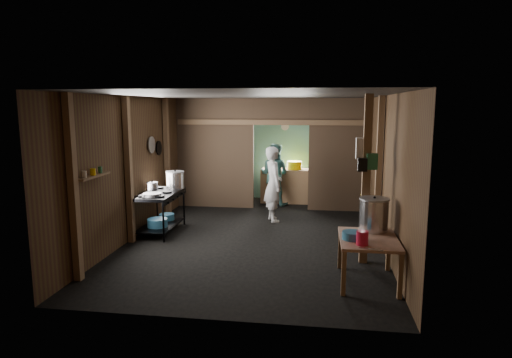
# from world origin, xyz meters

# --- Properties ---
(floor) EXTENTS (4.50, 7.00, 0.00)m
(floor) POSITION_xyz_m (0.00, 0.00, 0.00)
(floor) COLOR black
(floor) RESTS_ON ground
(ceiling) EXTENTS (4.50, 7.00, 0.00)m
(ceiling) POSITION_xyz_m (0.00, 0.00, 2.60)
(ceiling) COLOR #494643
(ceiling) RESTS_ON ground
(wall_back) EXTENTS (4.50, 0.00, 2.60)m
(wall_back) POSITION_xyz_m (0.00, 3.50, 1.30)
(wall_back) COLOR #45341A
(wall_back) RESTS_ON ground
(wall_front) EXTENTS (4.50, 0.00, 2.60)m
(wall_front) POSITION_xyz_m (0.00, -3.50, 1.30)
(wall_front) COLOR #45341A
(wall_front) RESTS_ON ground
(wall_left) EXTENTS (0.00, 7.00, 2.60)m
(wall_left) POSITION_xyz_m (-2.25, 0.00, 1.30)
(wall_left) COLOR #45341A
(wall_left) RESTS_ON ground
(wall_right) EXTENTS (0.00, 7.00, 2.60)m
(wall_right) POSITION_xyz_m (2.25, 0.00, 1.30)
(wall_right) COLOR #45341A
(wall_right) RESTS_ON ground
(partition_left) EXTENTS (1.85, 0.10, 2.60)m
(partition_left) POSITION_xyz_m (-1.32, 2.20, 1.30)
(partition_left) COLOR #4C3726
(partition_left) RESTS_ON floor
(partition_right) EXTENTS (1.35, 0.10, 2.60)m
(partition_right) POSITION_xyz_m (1.57, 2.20, 1.30)
(partition_right) COLOR #4C3726
(partition_right) RESTS_ON floor
(partition_header) EXTENTS (1.30, 0.10, 0.60)m
(partition_header) POSITION_xyz_m (0.25, 2.20, 2.30)
(partition_header) COLOR #4C3726
(partition_header) RESTS_ON wall_back
(turquoise_panel) EXTENTS (4.40, 0.06, 2.50)m
(turquoise_panel) POSITION_xyz_m (0.00, 3.44, 1.25)
(turquoise_panel) COLOR #5BA395
(turquoise_panel) RESTS_ON wall_back
(back_counter) EXTENTS (1.20, 0.50, 0.85)m
(back_counter) POSITION_xyz_m (0.30, 2.95, 0.42)
(back_counter) COLOR brown
(back_counter) RESTS_ON floor
(wall_clock) EXTENTS (0.20, 0.03, 0.20)m
(wall_clock) POSITION_xyz_m (0.25, 3.40, 1.90)
(wall_clock) COLOR silver
(wall_clock) RESTS_ON wall_back
(post_left_a) EXTENTS (0.10, 0.12, 2.60)m
(post_left_a) POSITION_xyz_m (-2.18, -2.60, 1.30)
(post_left_a) COLOR brown
(post_left_a) RESTS_ON floor
(post_left_b) EXTENTS (0.10, 0.12, 2.60)m
(post_left_b) POSITION_xyz_m (-2.18, -0.80, 1.30)
(post_left_b) COLOR brown
(post_left_b) RESTS_ON floor
(post_left_c) EXTENTS (0.10, 0.12, 2.60)m
(post_left_c) POSITION_xyz_m (-2.18, 1.20, 1.30)
(post_left_c) COLOR brown
(post_left_c) RESTS_ON floor
(post_right) EXTENTS (0.10, 0.12, 2.60)m
(post_right) POSITION_xyz_m (2.18, -0.20, 1.30)
(post_right) COLOR brown
(post_right) RESTS_ON floor
(post_free) EXTENTS (0.12, 0.12, 2.60)m
(post_free) POSITION_xyz_m (1.85, -1.30, 1.30)
(post_free) COLOR brown
(post_free) RESTS_ON floor
(cross_beam) EXTENTS (4.40, 0.12, 0.12)m
(cross_beam) POSITION_xyz_m (0.00, 2.15, 2.05)
(cross_beam) COLOR brown
(cross_beam) RESTS_ON wall_left
(pan_lid_big) EXTENTS (0.03, 0.34, 0.34)m
(pan_lid_big) POSITION_xyz_m (-2.21, 0.40, 1.65)
(pan_lid_big) COLOR gray
(pan_lid_big) RESTS_ON wall_left
(pan_lid_small) EXTENTS (0.03, 0.30, 0.30)m
(pan_lid_small) POSITION_xyz_m (-2.21, 0.80, 1.55)
(pan_lid_small) COLOR black
(pan_lid_small) RESTS_ON wall_left
(wall_shelf) EXTENTS (0.14, 0.80, 0.03)m
(wall_shelf) POSITION_xyz_m (-2.15, -2.10, 1.40)
(wall_shelf) COLOR brown
(wall_shelf) RESTS_ON wall_left
(jar_white) EXTENTS (0.07, 0.07, 0.10)m
(jar_white) POSITION_xyz_m (-2.15, -2.35, 1.47)
(jar_white) COLOR silver
(jar_white) RESTS_ON wall_shelf
(jar_yellow) EXTENTS (0.08, 0.08, 0.10)m
(jar_yellow) POSITION_xyz_m (-2.15, -2.10, 1.47)
(jar_yellow) COLOR #F1C100
(jar_yellow) RESTS_ON wall_shelf
(jar_green) EXTENTS (0.06, 0.06, 0.10)m
(jar_green) POSITION_xyz_m (-2.15, -1.88, 1.47)
(jar_green) COLOR #276C44
(jar_green) RESTS_ON wall_shelf
(bag_white) EXTENTS (0.22, 0.15, 0.32)m
(bag_white) POSITION_xyz_m (1.80, -1.22, 1.78)
(bag_white) COLOR silver
(bag_white) RESTS_ON post_free
(bag_green) EXTENTS (0.16, 0.12, 0.24)m
(bag_green) POSITION_xyz_m (1.92, -1.36, 1.60)
(bag_green) COLOR #276C44
(bag_green) RESTS_ON post_free
(bag_black) EXTENTS (0.14, 0.10, 0.20)m
(bag_black) POSITION_xyz_m (1.78, -1.38, 1.55)
(bag_black) COLOR black
(bag_black) RESTS_ON post_free
(gas_range) EXTENTS (0.69, 1.34, 0.79)m
(gas_range) POSITION_xyz_m (-1.88, -0.15, 0.39)
(gas_range) COLOR black
(gas_range) RESTS_ON floor
(prep_table) EXTENTS (0.78, 1.07, 0.63)m
(prep_table) POSITION_xyz_m (1.83, -2.11, 0.32)
(prep_table) COLOR tan
(prep_table) RESTS_ON floor
(stove_pot_large) EXTENTS (0.44, 0.44, 0.36)m
(stove_pot_large) POSITION_xyz_m (-1.71, 0.32, 0.95)
(stove_pot_large) COLOR silver
(stove_pot_large) RESTS_ON gas_range
(stove_pot_med) EXTENTS (0.26, 0.26, 0.20)m
(stove_pot_med) POSITION_xyz_m (-2.05, -0.06, 0.87)
(stove_pot_med) COLOR silver
(stove_pot_med) RESTS_ON gas_range
(frying_pan) EXTENTS (0.49, 0.63, 0.08)m
(frying_pan) POSITION_xyz_m (-1.88, -0.51, 0.82)
(frying_pan) COLOR gray
(frying_pan) RESTS_ON gas_range
(blue_tub_front) EXTENTS (0.38, 0.38, 0.16)m
(blue_tub_front) POSITION_xyz_m (-1.88, -0.30, 0.23)
(blue_tub_front) COLOR teal
(blue_tub_front) RESTS_ON gas_range
(blue_tub_back) EXTENTS (0.30, 0.30, 0.12)m
(blue_tub_back) POSITION_xyz_m (-1.88, 0.22, 0.21)
(blue_tub_back) COLOR teal
(blue_tub_back) RESTS_ON gas_range
(stock_pot) EXTENTS (0.45, 0.45, 0.50)m
(stock_pot) POSITION_xyz_m (1.93, -1.73, 0.86)
(stock_pot) COLOR silver
(stock_pot) RESTS_ON prep_table
(wash_basin) EXTENTS (0.31, 0.31, 0.11)m
(wash_basin) POSITION_xyz_m (1.61, -2.21, 0.69)
(wash_basin) COLOR teal
(wash_basin) RESTS_ON prep_table
(pink_bucket) EXTENTS (0.20, 0.20, 0.19)m
(pink_bucket) POSITION_xyz_m (1.71, -2.44, 0.73)
(pink_bucket) COLOR red
(pink_bucket) RESTS_ON prep_table
(knife) EXTENTS (0.30, 0.13, 0.01)m
(knife) POSITION_xyz_m (1.81, -2.62, 0.64)
(knife) COLOR silver
(knife) RESTS_ON prep_table
(yellow_tub) EXTENTS (0.37, 0.37, 0.20)m
(yellow_tub) POSITION_xyz_m (0.53, 2.95, 0.95)
(yellow_tub) COLOR #F1C100
(yellow_tub) RESTS_ON back_counter
(cook) EXTENTS (0.57, 0.68, 1.59)m
(cook) POSITION_xyz_m (0.19, 1.04, 0.79)
(cook) COLOR silver
(cook) RESTS_ON floor
(worker_back) EXTENTS (0.88, 0.77, 1.52)m
(worker_back) POSITION_xyz_m (0.06, 2.61, 0.76)
(worker_back) COLOR #3E7472
(worker_back) RESTS_ON floor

